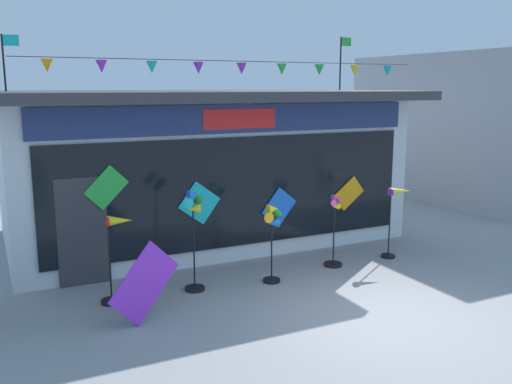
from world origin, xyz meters
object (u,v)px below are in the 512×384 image
wind_spinner_center_left (273,228)px  wind_spinner_center_right (335,230)px  kite_shop_building (198,163)px  wind_spinner_far_left (116,251)px  wind_spinner_right (396,210)px  wind_spinner_left (194,224)px  display_kite_on_ground (144,283)px

wind_spinner_center_left → wind_spinner_center_right: (1.57, 0.30, -0.28)m
kite_shop_building → wind_spinner_far_left: bearing=-128.1°
wind_spinner_center_left → wind_spinner_right: (3.11, 0.28, -0.02)m
wind_spinner_right → wind_spinner_far_left: bearing=179.6°
wind_spinner_left → wind_spinner_center_right: bearing=1.1°
kite_shop_building → wind_spinner_left: 3.95m
display_kite_on_ground → wind_spinner_right: bearing=9.1°
wind_spinner_left → wind_spinner_center_left: bearing=-9.4°
wind_spinner_center_left → wind_spinner_center_right: size_ratio=1.00×
wind_spinner_left → wind_spinner_center_right: 3.05m
wind_spinner_center_left → display_kite_on_ground: bearing=-166.1°
kite_shop_building → display_kite_on_ground: bearing=-119.7°
wind_spinner_right → display_kite_on_ground: wind_spinner_right is taller
kite_shop_building → wind_spinner_left: kite_shop_building is taller
wind_spinner_right → wind_spinner_center_right: bearing=179.3°
kite_shop_building → wind_spinner_center_right: kite_shop_building is taller
wind_spinner_center_right → wind_spinner_right: (1.54, -0.02, 0.25)m
wind_spinner_far_left → wind_spinner_right: bearing=-0.4°
wind_spinner_far_left → display_kite_on_ground: size_ratio=1.30×
display_kite_on_ground → wind_spinner_far_left: bearing=102.5°
kite_shop_building → display_kite_on_ground: (-2.58, -4.51, -1.16)m
kite_shop_building → wind_spinner_right: 4.82m
wind_spinner_center_right → wind_spinner_right: bearing=-0.7°
wind_spinner_far_left → display_kite_on_ground: bearing=-77.5°
wind_spinner_center_left → wind_spinner_center_right: 1.62m
wind_spinner_far_left → wind_spinner_right: size_ratio=1.00×
kite_shop_building → wind_spinner_left: (-1.43, -3.64, -0.54)m
wind_spinner_center_right → display_kite_on_ground: bearing=-167.3°
wind_spinner_center_left → display_kite_on_ground: (-2.58, -0.64, -0.43)m
kite_shop_building → wind_spinner_far_left: (-2.79, -3.56, -0.87)m
kite_shop_building → display_kite_on_ground: size_ratio=7.91×
wind_spinner_right → display_kite_on_ground: (-5.70, -0.91, -0.41)m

